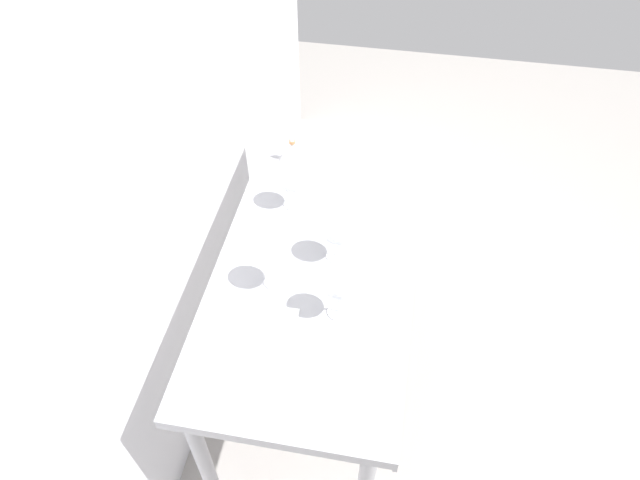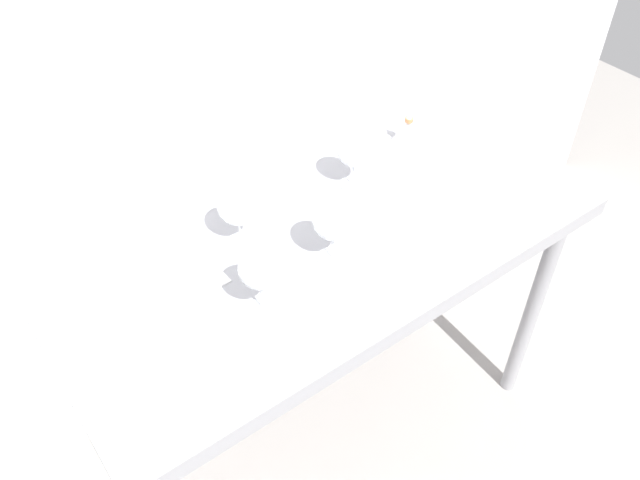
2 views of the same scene
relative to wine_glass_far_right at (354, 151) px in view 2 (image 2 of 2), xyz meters
The scene contains 10 objects.
ground_plane 1.04m from the wine_glass_far_right, 145.46° to the right, with size 6.00×6.00×0.00m, color #A09B96.
back_wall 0.50m from the wine_glass_far_right, 116.79° to the left, with size 3.80×0.04×2.60m, color silver.
steel_counter 0.32m from the wine_glass_far_right, 144.20° to the right, with size 1.40×0.65×0.90m.
wine_glass_far_right is the anchor object (origin of this frame).
wine_glass_near_center 0.29m from the wine_glass_far_right, 138.05° to the right, with size 0.10×0.10×0.17m.
wine_glass_far_left 0.37m from the wine_glass_far_right, behind, with size 0.10×0.10×0.17m.
wine_glass_near_left 0.50m from the wine_glass_far_right, 151.98° to the right, with size 0.09×0.09×0.18m.
tasting_sheet_upper 0.33m from the wine_glass_far_right, 35.65° to the right, with size 0.19×0.23×0.00m, color white.
tasting_sheet_lower 0.56m from the wine_glass_far_right, behind, with size 0.18×0.27×0.00m, color white.
decanter_funnel 0.27m from the wine_glass_far_right, 12.54° to the left, with size 0.11×0.11×0.13m.
Camera 2 is at (-0.73, -0.96, 2.02)m, focal length 36.62 mm.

